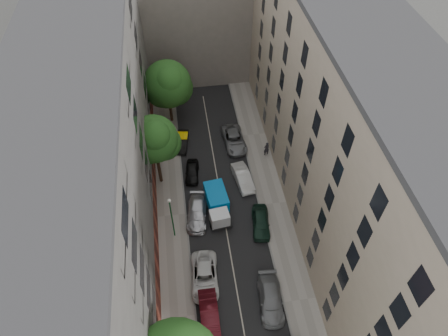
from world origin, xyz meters
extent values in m
plane|color=#4C4C49|center=(0.00, 0.00, 0.00)|extent=(120.00, 120.00, 0.00)
cube|color=black|center=(0.00, 0.00, 0.01)|extent=(8.00, 44.00, 0.02)
cube|color=gray|center=(-5.50, 0.00, 0.07)|extent=(3.00, 44.00, 0.15)
cube|color=gray|center=(5.50, 0.00, 0.07)|extent=(3.00, 44.00, 0.15)
cube|color=#514D4B|center=(-11.00, 0.00, 10.00)|extent=(8.00, 44.00, 20.00)
cube|color=tan|center=(11.00, 0.00, 10.00)|extent=(8.00, 44.00, 20.00)
cube|color=slate|center=(0.00, 28.00, 9.00)|extent=(18.00, 12.00, 18.00)
cube|color=black|center=(-0.60, -0.13, 0.52)|extent=(2.54, 5.28, 0.28)
cube|color=silver|center=(-0.60, -1.92, 1.36)|extent=(2.04, 1.71, 1.60)
cube|color=#0B80D9|center=(-0.60, 0.72, 1.51)|extent=(2.44, 3.60, 1.69)
cylinder|color=black|center=(-1.49, -1.92, 0.40)|extent=(0.26, 0.79, 0.79)
cylinder|color=black|center=(0.29, -1.92, 0.40)|extent=(0.26, 0.79, 0.79)
cylinder|color=black|center=(-1.49, 1.38, 0.40)|extent=(0.26, 0.79, 0.79)
cylinder|color=black|center=(0.29, 1.38, 0.40)|extent=(0.26, 0.79, 0.79)
imported|color=#4E0F17|center=(-2.80, -11.40, 0.75)|extent=(1.60, 4.57, 1.51)
imported|color=silver|center=(-2.80, -7.80, 0.74)|extent=(2.78, 5.44, 1.47)
imported|color=silver|center=(-2.80, -0.51, 0.73)|extent=(2.78, 5.25, 1.45)
imported|color=black|center=(-2.80, 5.40, 0.63)|extent=(1.97, 3.89, 1.27)
imported|color=black|center=(-3.60, 10.49, 0.65)|extent=(2.02, 4.13, 1.30)
imported|color=slate|center=(2.80, -10.80, 0.73)|extent=(2.46, 5.19, 1.46)
imported|color=black|center=(3.60, -2.60, 0.74)|extent=(2.31, 4.53, 1.48)
imported|color=silver|center=(2.80, 3.60, 0.74)|extent=(2.25, 4.68, 1.48)
imported|color=slate|center=(2.80, 9.80, 0.74)|extent=(2.77, 5.47, 1.48)
cylinder|color=#382619|center=(-6.40, 5.00, 1.75)|extent=(0.36, 0.36, 3.21)
cylinder|color=#382619|center=(-6.40, 5.00, 4.50)|extent=(0.24, 0.24, 2.29)
sphere|color=#224918|center=(-6.40, 5.00, 6.74)|extent=(5.03, 5.03, 5.03)
sphere|color=#224918|center=(-5.50, 5.40, 5.65)|extent=(3.77, 3.77, 3.77)
sphere|color=#224918|center=(-7.10, 4.50, 6.10)|extent=(3.52, 3.52, 3.52)
sphere|color=#224918|center=(-6.20, 4.20, 7.93)|extent=(3.27, 3.27, 3.27)
cylinder|color=#382619|center=(-4.60, 15.24, 1.55)|extent=(0.36, 0.36, 2.80)
cylinder|color=#382619|center=(-4.60, 15.24, 3.95)|extent=(0.24, 0.24, 2.00)
sphere|color=#224918|center=(-4.60, 15.24, 5.90)|extent=(5.87, 5.87, 5.87)
sphere|color=#224918|center=(-3.70, 15.64, 4.94)|extent=(4.40, 4.40, 4.40)
sphere|color=#224918|center=(-5.30, 14.74, 5.34)|extent=(4.11, 4.11, 4.11)
sphere|color=#224918|center=(-4.40, 14.44, 6.94)|extent=(3.82, 3.82, 3.82)
cylinder|color=#1B5F30|center=(-5.31, -2.51, 3.01)|extent=(0.14, 0.14, 5.72)
sphere|color=silver|center=(-5.31, -2.51, 5.97)|extent=(0.36, 0.36, 0.36)
imported|color=black|center=(6.32, 7.36, 1.12)|extent=(0.81, 0.65, 1.94)
camera|label=1|loc=(-3.47, -25.01, 35.12)|focal=32.00mm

